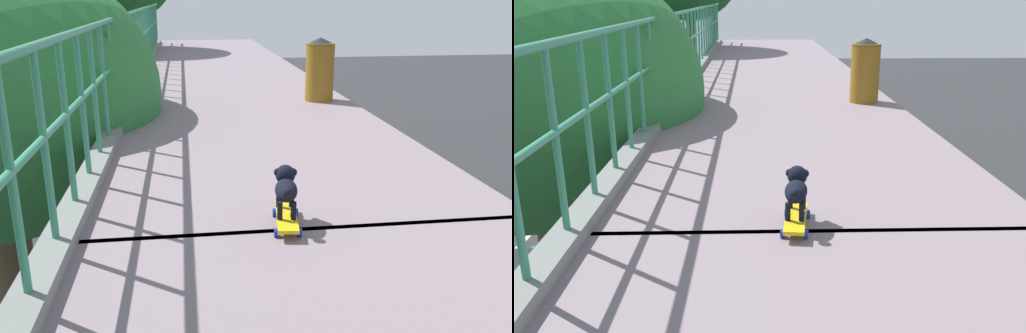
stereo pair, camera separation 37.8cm
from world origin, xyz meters
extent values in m
cube|color=black|center=(1.35, 1.06, 5.47)|extent=(3.23, 0.06, 0.00)
cylinder|color=#378969|center=(-0.25, 0.31, 6.13)|extent=(0.04, 0.04, 1.12)
cylinder|color=#378969|center=(-0.25, 0.93, 6.13)|extent=(0.04, 0.04, 1.12)
cylinder|color=#378969|center=(-0.25, 1.55, 6.13)|extent=(0.04, 0.04, 1.12)
cylinder|color=#378969|center=(-0.25, 2.17, 6.13)|extent=(0.04, 0.04, 1.12)
cylinder|color=#378969|center=(-0.25, 2.79, 6.13)|extent=(0.04, 0.04, 1.12)
cylinder|color=#378969|center=(-0.25, 3.41, 6.13)|extent=(0.04, 0.04, 1.12)
cylinder|color=#378969|center=(-0.25, 4.03, 6.13)|extent=(0.04, 0.04, 1.12)
cylinder|color=#378969|center=(-0.25, 4.65, 6.13)|extent=(0.04, 0.04, 1.12)
cylinder|color=#378969|center=(-0.25, 5.27, 6.13)|extent=(0.04, 0.04, 1.12)
cylinder|color=#378969|center=(-0.25, 5.89, 6.13)|extent=(0.04, 0.04, 1.12)
cylinder|color=#378969|center=(-0.25, 6.51, 6.13)|extent=(0.04, 0.04, 1.12)
cylinder|color=#378969|center=(-0.25, 7.13, 6.13)|extent=(0.04, 0.04, 1.12)
cylinder|color=#378969|center=(-0.25, 7.75, 6.13)|extent=(0.04, 0.04, 1.12)
cylinder|color=#378969|center=(-0.25, 8.37, 6.13)|extent=(0.04, 0.04, 1.12)
cylinder|color=#378969|center=(-0.25, 8.99, 6.13)|extent=(0.04, 0.04, 1.12)
cylinder|color=#378969|center=(-0.25, 9.61, 6.13)|extent=(0.04, 0.04, 1.12)
cylinder|color=#378969|center=(-0.25, 10.23, 6.13)|extent=(0.04, 0.04, 1.12)
cylinder|color=#378969|center=(-0.25, 10.85, 6.13)|extent=(0.04, 0.04, 1.12)
cylinder|color=#378969|center=(-0.25, 11.47, 6.13)|extent=(0.04, 0.04, 1.12)
cylinder|color=#378969|center=(-0.25, 12.09, 6.13)|extent=(0.04, 0.04, 1.12)
cylinder|color=#378969|center=(-0.25, 12.71, 6.13)|extent=(0.04, 0.04, 1.12)
cylinder|color=#378969|center=(-0.25, 13.33, 6.13)|extent=(0.04, 0.04, 1.12)
cylinder|color=#378969|center=(-0.25, 13.95, 6.13)|extent=(0.04, 0.04, 1.12)
cylinder|color=#378969|center=(-0.25, 14.57, 6.13)|extent=(0.04, 0.04, 1.12)
cylinder|color=#378969|center=(-0.25, 15.19, 6.13)|extent=(0.04, 0.04, 1.12)
cylinder|color=#378969|center=(-0.25, 15.81, 6.13)|extent=(0.04, 0.04, 1.12)
cylinder|color=black|center=(-3.14, 9.37, 0.35)|extent=(0.21, 0.69, 0.69)
cylinder|color=black|center=(-6.93, 23.89, 0.48)|extent=(0.28, 0.96, 0.96)
cylinder|color=brown|center=(-1.97, 5.06, 2.25)|extent=(0.57, 0.57, 4.50)
cylinder|color=#473431|center=(-1.92, 14.12, 3.45)|extent=(0.59, 0.59, 6.90)
cylinder|color=brown|center=(-1.92, 22.57, 3.43)|extent=(0.39, 0.39, 6.86)
cube|color=yellow|center=(1.20, 1.13, 5.54)|extent=(0.21, 0.53, 0.02)
cylinder|color=#1B2FB9|center=(1.30, 1.28, 5.50)|extent=(0.03, 0.06, 0.06)
cylinder|color=#1B2FB9|center=(1.15, 1.30, 5.50)|extent=(0.03, 0.06, 0.06)
cylinder|color=#1B2FB9|center=(1.26, 0.95, 5.50)|extent=(0.03, 0.06, 0.06)
cylinder|color=#1B2FB9|center=(1.11, 0.97, 5.50)|extent=(0.03, 0.06, 0.06)
cylinder|color=black|center=(1.26, 1.26, 5.61)|extent=(0.04, 0.04, 0.12)
cylinder|color=black|center=(1.18, 1.28, 5.61)|extent=(0.04, 0.04, 0.12)
cylinder|color=black|center=(1.23, 1.04, 5.61)|extent=(0.04, 0.04, 0.12)
cylinder|color=black|center=(1.14, 1.06, 5.61)|extent=(0.04, 0.04, 0.12)
ellipsoid|color=black|center=(1.20, 1.16, 5.72)|extent=(0.19, 0.31, 0.14)
sphere|color=black|center=(1.22, 1.28, 5.78)|extent=(0.14, 0.14, 0.14)
ellipsoid|color=black|center=(1.23, 1.35, 5.77)|extent=(0.06, 0.07, 0.04)
sphere|color=black|center=(1.27, 1.28, 5.80)|extent=(0.06, 0.06, 0.06)
sphere|color=black|center=(1.17, 1.29, 5.80)|extent=(0.06, 0.06, 0.06)
sphere|color=black|center=(1.18, 1.01, 5.76)|extent=(0.07, 0.07, 0.07)
cylinder|color=brown|center=(2.54, 5.52, 5.89)|extent=(0.41, 0.41, 0.84)
cone|color=black|center=(2.54, 5.52, 6.34)|extent=(0.42, 0.42, 0.10)
camera|label=1|loc=(0.56, -2.12, 6.96)|focal=37.26mm
camera|label=2|loc=(0.93, -2.15, 6.96)|focal=37.26mm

